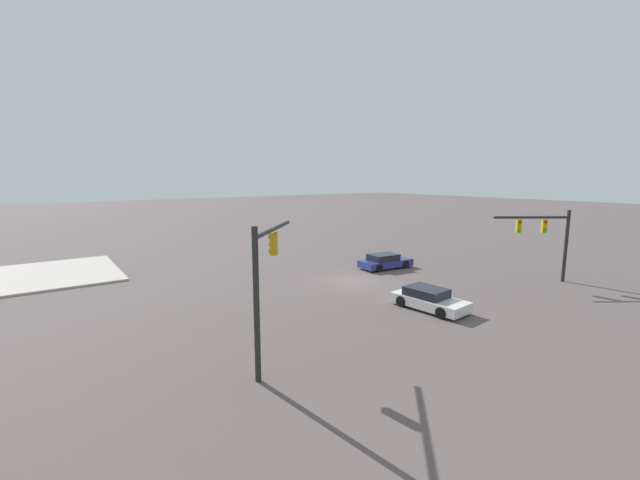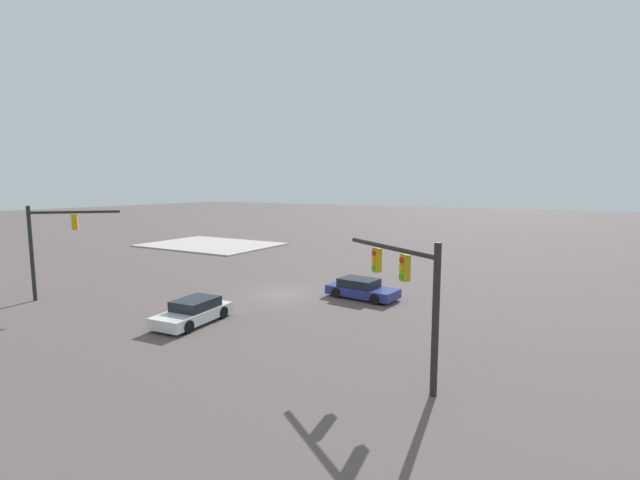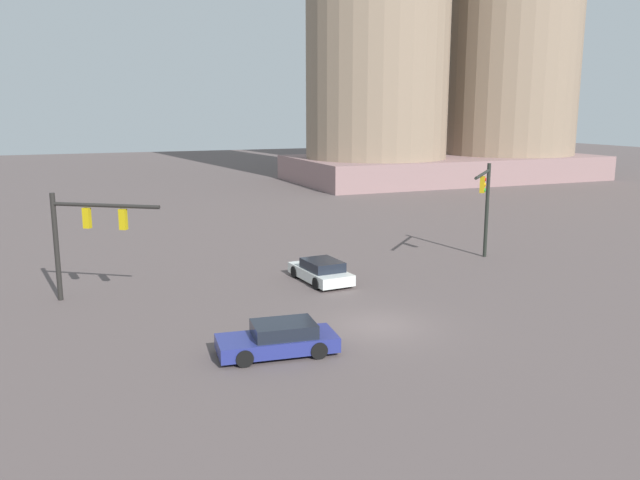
{
  "view_description": "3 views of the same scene",
  "coord_description": "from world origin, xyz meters",
  "px_view_note": "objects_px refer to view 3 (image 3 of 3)",
  "views": [
    {
      "loc": [
        18.29,
        21.56,
        7.46
      ],
      "look_at": [
        1.1,
        -2.38,
        2.79
      ],
      "focal_mm": 22.36,
      "sensor_mm": 36.0,
      "label": 1
    },
    {
      "loc": [
        -16.04,
        23.07,
        6.98
      ],
      "look_at": [
        -2.2,
        -0.88,
        3.54
      ],
      "focal_mm": 24.76,
      "sensor_mm": 36.0,
      "label": 2
    },
    {
      "loc": [
        -11.98,
        -22.96,
        8.94
      ],
      "look_at": [
        -2.15,
        1.09,
        3.65
      ],
      "focal_mm": 36.02,
      "sensor_mm": 36.0,
      "label": 3
    }
  ],
  "objects_px": {
    "traffic_signal_near_corner": "(485,197)",
    "sedan_car_waiting_far": "(321,271)",
    "sedan_car_approaching": "(279,339)",
    "traffic_signal_opposite_side": "(82,229)"
  },
  "relations": [
    {
      "from": "traffic_signal_near_corner",
      "to": "traffic_signal_opposite_side",
      "type": "bearing_deg",
      "value": -45.59
    },
    {
      "from": "traffic_signal_near_corner",
      "to": "sedan_car_approaching",
      "type": "xyz_separation_m",
      "value": [
        -16.21,
        -9.73,
        -3.3
      ]
    },
    {
      "from": "traffic_signal_near_corner",
      "to": "sedan_car_waiting_far",
      "type": "height_order",
      "value": "traffic_signal_near_corner"
    },
    {
      "from": "traffic_signal_opposite_side",
      "to": "sedan_car_approaching",
      "type": "relative_size",
      "value": 1.13
    },
    {
      "from": "traffic_signal_opposite_side",
      "to": "sedan_car_approaching",
      "type": "distance_m",
      "value": 11.95
    },
    {
      "from": "traffic_signal_near_corner",
      "to": "sedan_car_waiting_far",
      "type": "bearing_deg",
      "value": -41.01
    },
    {
      "from": "sedan_car_approaching",
      "to": "sedan_car_waiting_far",
      "type": "distance_m",
      "value": 10.33
    },
    {
      "from": "traffic_signal_near_corner",
      "to": "traffic_signal_opposite_side",
      "type": "relative_size",
      "value": 1.12
    },
    {
      "from": "traffic_signal_near_corner",
      "to": "sedan_car_waiting_far",
      "type": "relative_size",
      "value": 1.31
    },
    {
      "from": "sedan_car_approaching",
      "to": "sedan_car_waiting_far",
      "type": "xyz_separation_m",
      "value": [
        5.32,
        8.86,
        -0.0
      ]
    }
  ]
}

